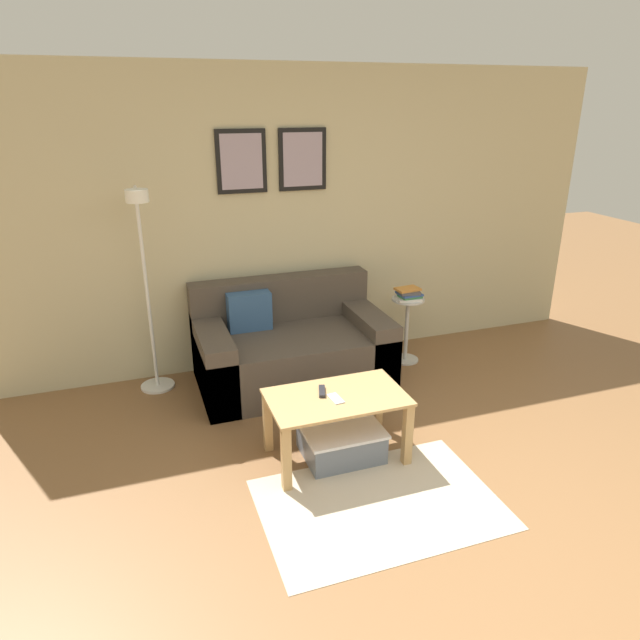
# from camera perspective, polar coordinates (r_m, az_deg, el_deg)

# --- Properties ---
(ground_plane) EXTENTS (16.00, 16.00, 0.00)m
(ground_plane) POSITION_cam_1_polar(r_m,az_deg,el_deg) (3.22, 17.25, -24.68)
(ground_plane) COLOR brown
(wall_back) EXTENTS (5.60, 0.09, 2.55)m
(wall_back) POSITION_cam_1_polar(r_m,az_deg,el_deg) (5.06, -1.48, 10.00)
(wall_back) COLOR #C6BC93
(wall_back) RESTS_ON ground_plane
(area_rug) EXTENTS (1.41, 0.96, 0.01)m
(area_rug) POSITION_cam_1_polar(r_m,az_deg,el_deg) (3.61, 5.95, -17.80)
(area_rug) COLOR #C1B299
(area_rug) RESTS_ON ground_plane
(couch) EXTENTS (1.57, 0.93, 0.84)m
(couch) POSITION_cam_1_polar(r_m,az_deg,el_deg) (4.83, -2.95, -2.87)
(couch) COLOR #4C4238
(couch) RESTS_ON ground_plane
(coffee_table) EXTENTS (0.90, 0.53, 0.46)m
(coffee_table) POSITION_cam_1_polar(r_m,az_deg,el_deg) (3.80, 1.65, -8.85)
(coffee_table) COLOR tan
(coffee_table) RESTS_ON ground_plane
(storage_bin) EXTENTS (0.53, 0.44, 0.22)m
(storage_bin) POSITION_cam_1_polar(r_m,az_deg,el_deg) (3.94, 2.11, -11.95)
(storage_bin) COLOR slate
(storage_bin) RESTS_ON ground_plane
(floor_lamp) EXTENTS (0.28, 0.46, 1.68)m
(floor_lamp) POSITION_cam_1_polar(r_m,az_deg,el_deg) (4.57, -17.00, 3.83)
(floor_lamp) COLOR white
(floor_lamp) RESTS_ON ground_plane
(side_table) EXTENTS (0.29, 0.29, 0.61)m
(side_table) POSITION_cam_1_polar(r_m,az_deg,el_deg) (5.23, 8.68, -0.42)
(side_table) COLOR silver
(side_table) RESTS_ON ground_plane
(book_stack) EXTENTS (0.24, 0.21, 0.10)m
(book_stack) POSITION_cam_1_polar(r_m,az_deg,el_deg) (5.11, 8.85, 2.60)
(book_stack) COLOR silver
(book_stack) RESTS_ON side_table
(remote_control) EXTENTS (0.08, 0.16, 0.02)m
(remote_control) POSITION_cam_1_polar(r_m,az_deg,el_deg) (3.78, 0.20, -7.13)
(remote_control) COLOR #232328
(remote_control) RESTS_ON coffee_table
(cell_phone) EXTENTS (0.08, 0.15, 0.01)m
(cell_phone) POSITION_cam_1_polar(r_m,az_deg,el_deg) (3.71, 1.58, -7.86)
(cell_phone) COLOR silver
(cell_phone) RESTS_ON coffee_table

